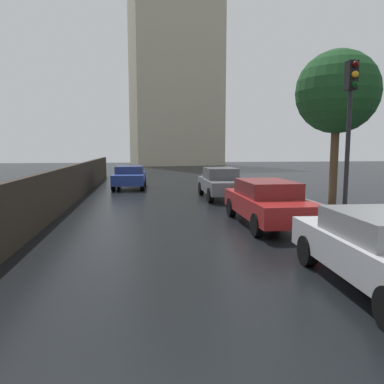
{
  "coord_description": "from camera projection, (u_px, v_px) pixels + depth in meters",
  "views": [
    {
      "loc": [
        -1.22,
        -1.74,
        2.45
      ],
      "look_at": [
        0.11,
        7.9,
        1.27
      ],
      "focal_mm": 34.16,
      "sensor_mm": 36.0,
      "label": 1
    }
  ],
  "objects": [
    {
      "name": "traffic_light",
      "position": [
        350.0,
        116.0,
        9.69
      ],
      "size": [
        0.26,
        0.39,
        4.57
      ],
      "color": "black",
      "rests_on": "sidewalk_strip"
    },
    {
      "name": "car_grey_far_lane",
      "position": [
        220.0,
        183.0,
        17.71
      ],
      "size": [
        1.73,
        4.2,
        1.48
      ],
      "rotation": [
        0.0,
        0.0,
        -0.01
      ],
      "color": "slate",
      "rests_on": "ground"
    },
    {
      "name": "distant_tower",
      "position": [
        175.0,
        57.0,
        51.02
      ],
      "size": [
        13.24,
        9.49,
        30.13
      ],
      "color": "#B2A88E",
      "rests_on": "ground"
    },
    {
      "name": "street_tree_mid",
      "position": [
        337.0,
        93.0,
        14.74
      ],
      "size": [
        3.32,
        3.32,
        6.35
      ],
      "color": "#4C3823",
      "rests_on": "ground"
    },
    {
      "name": "car_red_mid_road",
      "position": [
        267.0,
        201.0,
        11.64
      ],
      "size": [
        1.84,
        4.61,
        1.41
      ],
      "rotation": [
        0.0,
        0.0,
        -0.01
      ],
      "color": "maroon",
      "rests_on": "ground"
    },
    {
      "name": "car_blue_far_ahead",
      "position": [
        130.0,
        176.0,
        22.12
      ],
      "size": [
        2.02,
        3.97,
        1.35
      ],
      "rotation": [
        0.0,
        0.0,
        3.09
      ],
      "color": "navy",
      "rests_on": "ground"
    }
  ]
}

